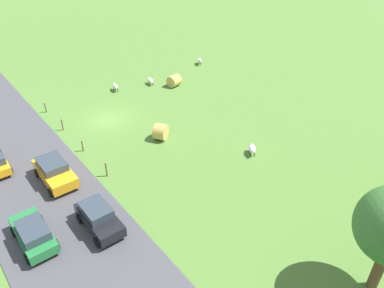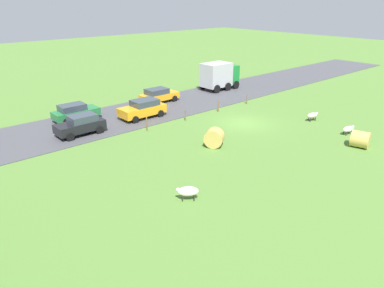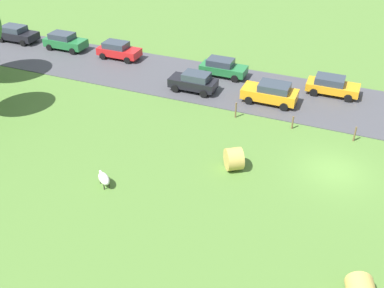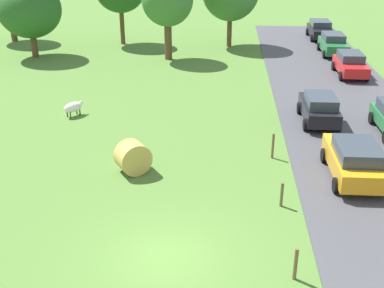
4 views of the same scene
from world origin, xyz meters
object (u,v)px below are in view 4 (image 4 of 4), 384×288
(car_5, at_px, (355,160))
(car_0, at_px, (333,44))
(tree_1, at_px, (167,0))
(car_2, at_px, (351,64))
(car_6, at_px, (319,108))
(tree_0, at_px, (30,10))
(hay_bale_0, at_px, (133,157))
(sheep_0, at_px, (73,107))
(car_3, at_px, (320,29))

(car_5, bearing_deg, car_0, 81.48)
(tree_1, distance_m, car_5, 22.40)
(car_2, xyz_separation_m, car_6, (-3.75, -9.42, 0.01))
(car_2, bearing_deg, tree_0, 171.28)
(car_6, bearing_deg, hay_bale_0, -144.75)
(car_6, bearing_deg, car_2, 68.28)
(sheep_0, bearing_deg, car_5, -24.98)
(car_0, distance_m, car_5, 22.25)
(car_5, height_order, car_6, car_5)
(sheep_0, distance_m, car_0, 23.26)
(sheep_0, height_order, car_2, car_2)
(car_0, distance_m, car_2, 6.19)
(car_0, height_order, car_6, car_0)
(tree_0, xyz_separation_m, tree_1, (10.95, 0.06, 0.83))
(car_3, bearing_deg, hay_bale_0, -114.38)
(tree_0, bearing_deg, car_3, 19.36)
(hay_bale_0, xyz_separation_m, car_0, (12.79, 22.02, 0.20))
(tree_1, bearing_deg, tree_0, -179.68)
(tree_0, relative_size, car_0, 1.41)
(car_2, bearing_deg, tree_1, 164.23)
(sheep_0, height_order, car_3, car_3)
(sheep_0, height_order, tree_1, tree_1)
(tree_0, bearing_deg, sheep_0, -61.68)
(tree_1, distance_m, car_0, 14.15)
(sheep_0, relative_size, tree_1, 0.19)
(hay_bale_0, height_order, car_3, car_3)
(car_0, relative_size, car_2, 1.03)
(car_2, relative_size, car_5, 0.96)
(car_3, height_order, car_6, car_3)
(tree_0, distance_m, car_6, 24.69)
(hay_bale_0, distance_m, tree_1, 20.04)
(car_2, relative_size, car_6, 1.05)
(tree_0, height_order, car_6, tree_0)
(tree_1, bearing_deg, hay_bale_0, -88.07)
(hay_bale_0, relative_size, car_6, 0.37)
(car_6, bearing_deg, car_3, 80.39)
(car_0, xyz_separation_m, car_2, (0.04, -6.19, -0.03))
(hay_bale_0, bearing_deg, car_3, 65.62)
(car_2, bearing_deg, car_3, 90.34)
(tree_0, bearing_deg, car_0, 5.72)
(car_0, bearing_deg, sheep_0, -138.44)
(sheep_0, relative_size, car_3, 0.29)
(sheep_0, xyz_separation_m, car_2, (17.44, 9.24, 0.35))
(sheep_0, relative_size, car_6, 0.32)
(car_5, bearing_deg, car_3, 83.39)
(car_3, distance_m, car_6, 22.04)
(car_5, bearing_deg, sheep_0, 155.02)
(tree_1, bearing_deg, car_0, 10.05)
(tree_0, height_order, car_2, tree_0)
(tree_1, distance_m, car_3, 16.31)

